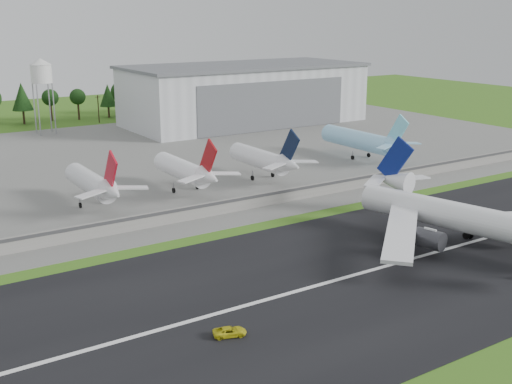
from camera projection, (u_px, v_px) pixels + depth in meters
ground at (386, 298)px, 106.90m from camera, size 600.00×600.00×0.00m
runway at (346, 277)px, 114.97m from camera, size 320.00×60.00×0.10m
runway_centerline at (346, 277)px, 114.96m from camera, size 220.00×1.00×0.02m
apron at (119, 163)px, 203.94m from camera, size 320.00×150.00×0.10m
blast_fence at (221, 207)px, 150.89m from camera, size 240.00×0.61×3.50m
hangar_east at (244, 94)px, 276.22m from camera, size 102.00×47.00×25.20m
water_tower at (41, 71)px, 247.36m from camera, size 8.40×8.40×29.40m
utility_poles at (49, 127)px, 268.66m from camera, size 230.00×3.00×12.00m
treeline at (39, 122)px, 280.80m from camera, size 320.00×16.00×22.00m
main_airliner at (462, 224)px, 128.94m from camera, size 55.62×58.64×18.17m
ground_vehicle at (230, 332)px, 93.79m from camera, size 5.43×3.76×1.38m
parked_jet_red_a at (95, 184)px, 155.24m from camera, size 7.36×31.29×16.44m
parked_jet_red_b at (188, 171)px, 168.40m from camera, size 7.36×31.29×16.47m
parked_jet_navy at (266, 159)px, 181.33m from camera, size 7.36×31.29×16.51m
parked_jet_skyblue at (364, 141)px, 207.29m from camera, size 7.36×37.29×16.82m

